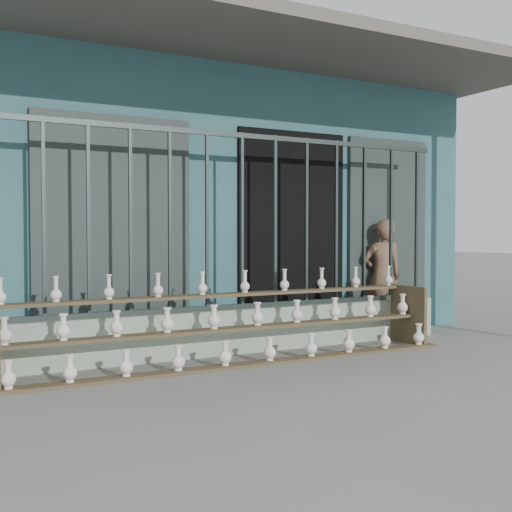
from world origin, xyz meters
name	(u,v)px	position (x,y,z in m)	size (l,w,h in m)	color
ground	(312,377)	(0.00, 0.00, 0.00)	(60.00, 60.00, 0.00)	slate
workshop_building	(148,206)	(0.00, 4.23, 1.62)	(7.40, 6.60, 3.21)	#2E5C61
parapet_wall	(242,330)	(0.00, 1.30, 0.23)	(5.00, 0.20, 0.45)	#9DB198
security_fence	(242,221)	(0.00, 1.30, 1.35)	(5.00, 0.04, 1.80)	#283330
shelf_rack	(236,324)	(-0.27, 0.89, 0.36)	(4.50, 0.68, 0.85)	brown
elderly_woman	(383,276)	(2.08, 1.60, 0.70)	(0.51, 0.33, 1.39)	brown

